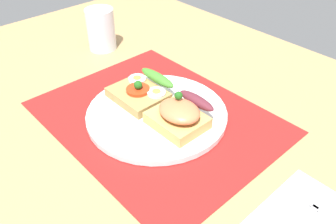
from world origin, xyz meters
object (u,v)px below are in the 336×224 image
(sandwich_salmon, at_px, (181,114))
(drinking_glass, at_px, (101,29))
(napkin, at_px, (308,223))
(sandwich_egg_tomato, at_px, (143,91))
(fork, at_px, (307,217))
(plate, at_px, (157,114))

(sandwich_salmon, bearing_deg, drinking_glass, 167.53)
(napkin, bearing_deg, drinking_glass, 171.62)
(sandwich_egg_tomato, bearing_deg, napkin, -2.43)
(sandwich_salmon, height_order, napkin, sandwich_salmon)
(sandwich_salmon, bearing_deg, sandwich_egg_tomato, 177.65)
(sandwich_egg_tomato, relative_size, fork, 0.79)
(plate, relative_size, drinking_glass, 2.59)
(sandwich_egg_tomato, height_order, fork, sandwich_egg_tomato)
(plate, distance_m, fork, 0.30)
(sandwich_salmon, xyz_separation_m, napkin, (0.25, -0.01, -0.03))
(sandwich_salmon, distance_m, drinking_glass, 0.36)
(napkin, bearing_deg, sandwich_salmon, 177.54)
(sandwich_salmon, height_order, drinking_glass, drinking_glass)
(sandwich_salmon, bearing_deg, plate, -172.89)
(sandwich_egg_tomato, xyz_separation_m, sandwich_salmon, (0.11, -0.00, 0.01))
(sandwich_salmon, xyz_separation_m, fork, (0.25, -0.01, -0.03))
(plate, bearing_deg, sandwich_salmon, 7.11)
(napkin, distance_m, drinking_glass, 0.61)
(sandwich_salmon, bearing_deg, fork, -1.54)
(napkin, distance_m, fork, 0.01)
(plate, xyz_separation_m, fork, (0.30, 0.00, -0.00))
(napkin, xyz_separation_m, drinking_glass, (-0.60, 0.09, 0.05))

